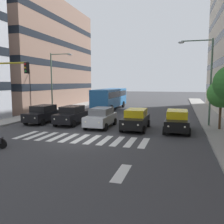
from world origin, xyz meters
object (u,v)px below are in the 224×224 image
at_px(street_lamp_left, 206,73).
at_px(street_tree_1, 221,94).
at_px(car_0, 177,121).
at_px(street_lamp_right, 55,77).
at_px(bus_behind_traffic, 110,97).
at_px(car_2, 101,117).
at_px(car_1, 136,119).
at_px(car_3, 72,115).
at_px(car_4, 43,114).

height_order(street_lamp_left, street_tree_1, street_lamp_left).
bearing_deg(street_tree_1, car_0, 20.63).
relative_size(car_0, street_lamp_right, 0.59).
relative_size(bus_behind_traffic, street_lamp_right, 1.41).
relative_size(car_0, car_2, 1.00).
bearing_deg(bus_behind_traffic, street_lamp_left, 137.57).
bearing_deg(car_1, car_0, -178.46).
bearing_deg(street_tree_1, car_2, 6.64).
bearing_deg(car_0, car_3, -4.83).
height_order(car_0, car_2, same).
height_order(car_1, car_4, same).
bearing_deg(car_4, street_lamp_right, -70.41).
bearing_deg(street_lamp_left, car_4, 7.95).
bearing_deg(street_lamp_right, bus_behind_traffic, -132.43).
distance_m(car_0, car_3, 9.74).
bearing_deg(car_1, car_2, -3.78).
bearing_deg(bus_behind_traffic, car_3, 90.00).
height_order(car_2, street_lamp_right, street_lamp_right).
height_order(bus_behind_traffic, street_lamp_right, street_lamp_right).
bearing_deg(car_3, car_0, 175.17).
xyz_separation_m(car_0, bus_behind_traffic, (9.70, -13.83, 0.97)).
bearing_deg(car_0, car_4, -3.54).
relative_size(car_1, street_tree_1, 1.11).
relative_size(car_2, street_tree_1, 1.11).
xyz_separation_m(car_4, street_lamp_right, (2.48, -6.96, 3.82)).
xyz_separation_m(car_0, car_4, (12.78, -0.79, 0.00)).
xyz_separation_m(car_1, car_2, (3.16, -0.21, 0.00)).
bearing_deg(street_lamp_right, car_1, 146.62).
xyz_separation_m(car_2, car_3, (3.19, -0.70, 0.00)).
distance_m(car_4, bus_behind_traffic, 13.44).
bearing_deg(car_2, street_tree_1, -173.36).
bearing_deg(street_lamp_left, car_0, 51.94).
height_order(car_0, bus_behind_traffic, bus_behind_traffic).
bearing_deg(car_1, street_lamp_right, -33.38).
bearing_deg(bus_behind_traffic, street_tree_1, 136.14).
relative_size(car_4, street_tree_1, 1.11).
bearing_deg(street_lamp_right, car_3, 128.71).
relative_size(street_lamp_right, street_tree_1, 1.87).
distance_m(car_1, car_3, 6.41).
bearing_deg(street_lamp_left, car_2, 17.53).
height_order(car_1, street_lamp_right, street_lamp_right).
bearing_deg(street_lamp_left, bus_behind_traffic, -42.43).
xyz_separation_m(car_2, car_4, (6.27, -0.67, 0.00)).
relative_size(car_3, bus_behind_traffic, 0.42).
bearing_deg(car_2, car_4, -6.12).
xyz_separation_m(bus_behind_traffic, street_lamp_left, (-11.97, 10.94, 2.91)).
xyz_separation_m(car_1, bus_behind_traffic, (6.35, -13.92, 0.97)).
bearing_deg(car_3, car_1, 171.84).
height_order(car_1, bus_behind_traffic, bus_behind_traffic).
bearing_deg(car_3, bus_behind_traffic, -90.00).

